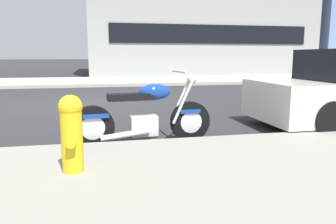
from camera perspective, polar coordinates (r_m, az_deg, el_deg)
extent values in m
plane|color=#28282B|center=(9.57, -13.96, 1.48)|extent=(260.00, 260.00, 0.00)
cube|color=#ADA89E|center=(20.51, 22.74, 5.45)|extent=(120.00, 5.00, 0.14)
cube|color=silver|center=(5.40, -15.32, -4.76)|extent=(0.12, 2.20, 0.01)
cylinder|color=black|center=(5.14, 3.85, -1.65)|extent=(0.63, 0.16, 0.62)
cylinder|color=silver|center=(5.14, 3.85, -1.65)|extent=(0.35, 0.15, 0.34)
cylinder|color=black|center=(4.84, -12.94, -2.60)|extent=(0.63, 0.16, 0.62)
cylinder|color=silver|center=(4.84, -12.94, -2.60)|extent=(0.35, 0.15, 0.34)
cube|color=silver|center=(4.94, -4.28, -2.31)|extent=(0.42, 0.29, 0.30)
cube|color=black|center=(4.83, -6.44, 2.63)|extent=(0.70, 0.27, 0.10)
ellipsoid|color=navy|center=(4.90, -2.30, 3.49)|extent=(0.50, 0.28, 0.24)
cube|color=navy|center=(4.81, -12.42, -0.57)|extent=(0.37, 0.21, 0.06)
cube|color=navy|center=(5.10, 3.66, 0.23)|extent=(0.33, 0.18, 0.06)
cylinder|color=silver|center=(5.10, 2.06, 1.87)|extent=(0.34, 0.07, 0.65)
cylinder|color=silver|center=(4.97, 2.57, 1.66)|extent=(0.34, 0.07, 0.65)
cylinder|color=silver|center=(4.98, 1.99, 7.06)|extent=(0.08, 0.62, 0.04)
sphere|color=silver|center=(5.06, 4.15, 5.71)|extent=(0.15, 0.15, 0.15)
cylinder|color=silver|center=(4.77, -7.44, -3.94)|extent=(0.71, 0.14, 0.16)
cylinder|color=black|center=(7.17, 18.39, 1.09)|extent=(0.62, 0.22, 0.62)
cylinder|color=black|center=(5.89, 26.17, -1.19)|extent=(0.62, 0.22, 0.62)
cylinder|color=gold|center=(3.52, -16.28, -5.05)|extent=(0.22, 0.22, 0.62)
sphere|color=gold|center=(3.45, -16.57, 0.89)|extent=(0.24, 0.24, 0.24)
cylinder|color=gold|center=(3.65, -16.15, -4.03)|extent=(0.10, 0.08, 0.10)
cylinder|color=gold|center=(3.38, -16.48, -5.14)|extent=(0.10, 0.08, 0.10)
cube|color=black|center=(20.31, 7.74, 13.22)|extent=(12.22, 0.06, 1.10)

